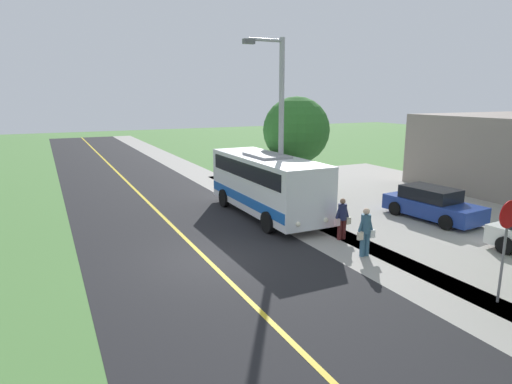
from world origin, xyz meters
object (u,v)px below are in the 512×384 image
Objects in this scene: pedestrian_with_bags at (365,230)px; street_light_pole at (279,121)px; shuttle_bus_front at (267,182)px; stop_sign at (507,234)px; pedestrian_waiting at (342,218)px; parked_car_near at (432,204)px; tree_curbside at (296,131)px.

pedestrian_with_bags is 6.83m from street_light_pole.
shuttle_bus_front is 10.82m from stop_sign.
pedestrian_waiting reaches higher than parked_car_near.
stop_sign is at bearing 84.26° from tree_curbside.
pedestrian_with_bags is 1.89m from pedestrian_waiting.
tree_curbside is at bearing -105.73° from pedestrian_waiting.
pedestrian_with_bags is 0.22× the size of street_light_pole.
shuttle_bus_front is at bearing -76.77° from pedestrian_waiting.
stop_sign is 13.12m from tree_curbside.
tree_curbside reaches higher than parked_car_near.
pedestrian_with_bags is 1.06× the size of pedestrian_waiting.
stop_sign is 10.65m from street_light_pole.
pedestrian_with_bags is at bearing 95.88° from shuttle_bus_front.
tree_curbside is at bearing -95.74° from stop_sign.
shuttle_bus_front is 6.34m from pedestrian_with_bags.
parked_car_near is at bearing -173.98° from pedestrian_waiting.
tree_curbside is at bearing -142.41° from shuttle_bus_front.
shuttle_bus_front is 1.73× the size of parked_car_near.
parked_car_near is 7.71m from tree_curbside.
street_light_pole is 1.76× the size of parked_car_near.
tree_curbside reaches higher than shuttle_bus_front.
pedestrian_with_bags is 0.61× the size of stop_sign.
shuttle_bus_front is 7.64m from parked_car_near.
pedestrian_waiting is 5.53m from parked_car_near.
street_light_pole is at bearing 134.82° from shuttle_bus_front.
pedestrian_with_bags is at bearing 92.42° from street_light_pole.
tree_curbside is (-1.88, -6.67, 2.84)m from pedestrian_waiting.
street_light_pole reaches higher than shuttle_bus_front.
pedestrian_waiting is 0.21× the size of street_light_pole.
pedestrian_waiting is (-1.04, 4.43, -0.72)m from shuttle_bus_front.
shuttle_bus_front is 2.74× the size of stop_sign.
street_light_pole reaches higher than stop_sign.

